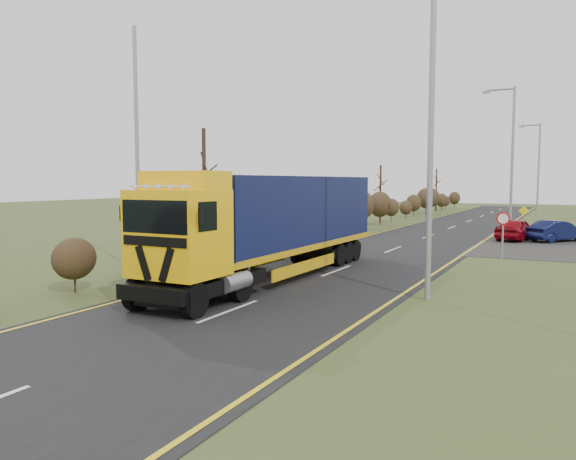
# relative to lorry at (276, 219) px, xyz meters

# --- Properties ---
(ground) EXTENTS (160.00, 160.00, 0.00)m
(ground) POSITION_rel_lorry_xyz_m (1.40, -1.38, -2.24)
(ground) COLOR #3F4A20
(ground) RESTS_ON ground
(road) EXTENTS (8.00, 120.00, 0.02)m
(road) POSITION_rel_lorry_xyz_m (1.40, 8.62, -2.23)
(road) COLOR black
(road) RESTS_ON ground
(layby) EXTENTS (6.00, 18.00, 0.02)m
(layby) POSITION_rel_lorry_xyz_m (7.90, 18.62, -2.23)
(layby) COLOR #292725
(layby) RESTS_ON ground
(lane_markings) EXTENTS (7.52, 116.00, 0.01)m
(lane_markings) POSITION_rel_lorry_xyz_m (1.40, 8.32, -2.21)
(lane_markings) COLOR yellow
(lane_markings) RESTS_ON road
(hedgerow) EXTENTS (2.24, 102.04, 6.05)m
(hedgerow) POSITION_rel_lorry_xyz_m (-4.59, 6.52, -0.63)
(hedgerow) COLOR black
(hedgerow) RESTS_ON ground
(lorry) EXTENTS (2.77, 14.21, 3.95)m
(lorry) POSITION_rel_lorry_xyz_m (0.00, 0.00, 0.00)
(lorry) COLOR black
(lorry) RESTS_ON ground
(car_red_hatchback) EXTENTS (2.45, 4.27, 1.37)m
(car_red_hatchback) POSITION_rel_lorry_xyz_m (6.78, 18.76, -1.56)
(car_red_hatchback) COLOR maroon
(car_red_hatchback) RESTS_ON ground
(car_blue_sedan) EXTENTS (3.48, 3.85, 1.27)m
(car_blue_sedan) POSITION_rel_lorry_xyz_m (9.07, 19.10, -1.61)
(car_blue_sedan) COLOR black
(car_blue_sedan) RESTS_ON ground
(streetlight_near) EXTENTS (2.14, 0.20, 10.11)m
(streetlight_near) POSITION_rel_lorry_xyz_m (5.86, -1.27, 3.36)
(streetlight_near) COLOR gray
(streetlight_near) RESTS_ON ground
(streetlight_mid) EXTENTS (2.07, 0.20, 9.77)m
(streetlight_mid) POSITION_rel_lorry_xyz_m (6.08, 20.98, 3.16)
(streetlight_mid) COLOR gray
(streetlight_mid) RESTS_ON ground
(streetlight_far) EXTENTS (1.91, 0.18, 9.00)m
(streetlight_far) POSITION_rel_lorry_xyz_m (6.73, 38.86, 2.71)
(streetlight_far) COLOR gray
(streetlight_far) RESTS_ON ground
(left_pole) EXTENTS (0.16, 0.16, 9.73)m
(left_pole) POSITION_rel_lorry_xyz_m (-5.70, -1.08, 2.62)
(left_pole) COLOR gray
(left_pole) RESTS_ON ground
(speed_sign) EXTENTS (0.62, 0.10, 2.23)m
(speed_sign) POSITION_rel_lorry_xyz_m (7.00, 9.41, -0.69)
(speed_sign) COLOR gray
(speed_sign) RESTS_ON ground
(warning_board) EXTENTS (0.71, 0.11, 1.86)m
(warning_board) POSITION_rel_lorry_xyz_m (6.66, 25.82, -1.11)
(warning_board) COLOR gray
(warning_board) RESTS_ON ground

